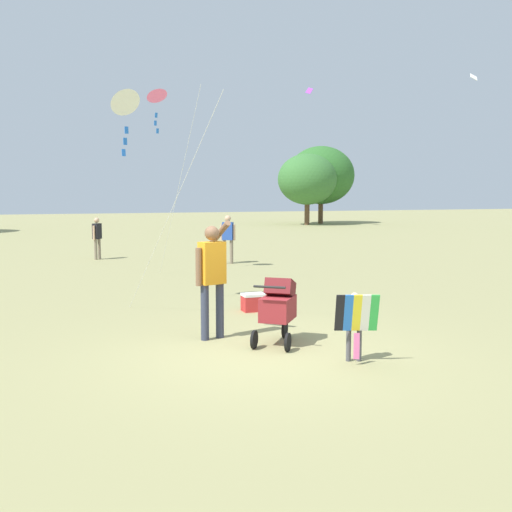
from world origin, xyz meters
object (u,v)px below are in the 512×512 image
Objects in this scene: cooler_box at (254,302)px; kite_orange_delta at (157,98)px; stroller at (278,305)px; child_with_butterfly_kite at (355,320)px; person_adult_flyer at (212,271)px; kite_adult_black at (126,105)px; person_red_shirt at (228,235)px; person_sitting_far at (97,235)px.

kite_orange_delta is at bearing 97.06° from cooler_box.
stroller is at bearing -88.22° from kite_orange_delta.
person_adult_flyer is at bearing 128.06° from child_with_butterfly_kite.
person_adult_flyer is 1.81× the size of stroller.
stroller is 0.24× the size of kite_adult_black.
person_adult_flyer reaches higher than person_red_shirt.
person_adult_flyer reaches higher than cooler_box.
cooler_box is at bearing -103.03° from person_red_shirt.
kite_orange_delta is 11.62× the size of cooler_box.
person_adult_flyer is 8.88m from kite_orange_delta.
child_with_butterfly_kite reaches higher than cooler_box.
kite_adult_black reaches higher than person_adult_flyer.
kite_orange_delta reaches higher than person_red_shirt.
person_sitting_far is at bearing 99.14° from child_with_butterfly_kite.
stroller reaches higher than child_with_butterfly_kite.
stroller is at bearing -36.15° from person_adult_flyer.
stroller is at bearing -102.46° from person_red_shirt.
person_red_shirt is at bearing 33.56° from kite_orange_delta.
person_red_shirt is (4.04, 6.57, -3.11)m from kite_adult_black.
person_adult_flyer reaches higher than child_with_butterfly_kite.
kite_orange_delta is 3.58× the size of person_sitting_far.
stroller is 13.09m from person_sitting_far.
child_with_butterfly_kite is 1.43m from stroller.
kite_adult_black reaches higher than cooler_box.
person_sitting_far is at bearing 89.38° from kite_adult_black.
kite_orange_delta reaches higher than kite_adult_black.
stroller is at bearing -100.71° from cooler_box.
kite_orange_delta reaches higher than person_sitting_far.
person_red_shirt is (3.15, 9.66, -0.16)m from person_adult_flyer.
kite_adult_black is 2.75× the size of person_red_shirt.
person_adult_flyer is at bearing -94.38° from kite_orange_delta.
child_with_butterfly_kite is at bearing -87.84° from cooler_box.
kite_adult_black is 8.32m from person_red_shirt.
person_sitting_far is (-3.94, 2.68, -0.07)m from person_red_shirt.
child_with_butterfly_kite is 0.52× the size of person_adult_flyer.
person_red_shirt is at bearing 58.40° from kite_adult_black.
person_red_shirt is at bearing -34.21° from person_sitting_far.
kite_adult_black is (-0.89, 3.09, 2.95)m from person_adult_flyer.
kite_adult_black is 9.79m from person_sitting_far.
person_sitting_far is (-1.40, 4.37, -4.09)m from kite_orange_delta.
kite_adult_black is at bearing 115.53° from child_with_butterfly_kite.
person_adult_flyer is 4.21× the size of cooler_box.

